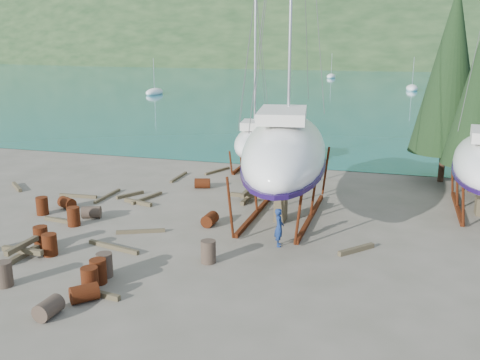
# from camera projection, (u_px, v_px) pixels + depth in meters

# --- Properties ---
(ground) EXTENTS (600.00, 600.00, 0.00)m
(ground) POSITION_uv_depth(u_px,v_px,m) (183.00, 243.00, 22.48)
(ground) COLOR #5A5647
(ground) RESTS_ON ground
(bay_water) EXTENTS (700.00, 700.00, 0.00)m
(bay_water) POSITION_uv_depth(u_px,v_px,m) (390.00, 57.00, 314.59)
(bay_water) COLOR #197680
(bay_water) RESTS_ON ground
(far_hill) EXTENTS (800.00, 360.00, 110.00)m
(far_hill) POSITION_uv_depth(u_px,v_px,m) (390.00, 57.00, 319.23)
(far_hill) COLOR black
(far_hill) RESTS_ON ground
(far_house_left) EXTENTS (6.60, 5.60, 5.60)m
(far_house_left) POSITION_uv_depth(u_px,v_px,m) (227.00, 56.00, 214.69)
(far_house_left) COLOR beige
(far_house_left) RESTS_ON ground
(far_house_center) EXTENTS (6.60, 5.60, 5.60)m
(far_house_center) POSITION_uv_depth(u_px,v_px,m) (327.00, 57.00, 203.53)
(far_house_center) COLOR beige
(far_house_center) RESTS_ON ground
(far_house_right) EXTENTS (6.60, 5.60, 5.60)m
(far_house_right) POSITION_uv_depth(u_px,v_px,m) (468.00, 58.00, 189.57)
(far_house_right) COLOR beige
(far_house_right) RESTS_ON ground
(cypress_back_left) EXTENTS (4.14, 4.14, 11.50)m
(cypress_back_left) POSITION_uv_depth(u_px,v_px,m) (451.00, 70.00, 30.73)
(cypress_back_left) COLOR black
(cypress_back_left) RESTS_ON ground
(moored_boat_left) EXTENTS (2.00, 5.00, 6.05)m
(moored_boat_left) POSITION_uv_depth(u_px,v_px,m) (155.00, 92.00, 86.40)
(moored_boat_left) COLOR white
(moored_boat_left) RESTS_ON ground
(moored_boat_mid) EXTENTS (2.00, 5.00, 6.05)m
(moored_boat_mid) POSITION_uv_depth(u_px,v_px,m) (412.00, 88.00, 93.78)
(moored_boat_mid) COLOR white
(moored_boat_mid) RESTS_ON ground
(moored_boat_far) EXTENTS (2.00, 5.00, 6.05)m
(moored_boat_far) POSITION_uv_depth(u_px,v_px,m) (331.00, 77.00, 126.63)
(moored_boat_far) COLOR white
(moored_boat_far) RESTS_ON ground
(large_sailboat_near) EXTENTS (5.75, 13.40, 20.42)m
(large_sailboat_near) POSITION_uv_depth(u_px,v_px,m) (285.00, 150.00, 25.05)
(large_sailboat_near) COLOR white
(large_sailboat_near) RESTS_ON ground
(small_sailboat_shore) EXTENTS (3.22, 7.41, 11.47)m
(small_sailboat_shore) POSITION_uv_depth(u_px,v_px,m) (253.00, 141.00, 35.09)
(small_sailboat_shore) COLOR white
(small_sailboat_shore) RESTS_ON ground
(worker) EXTENTS (0.52, 0.66, 1.61)m
(worker) POSITION_uv_depth(u_px,v_px,m) (279.00, 227.00, 21.93)
(worker) COLOR navy
(worker) RESTS_ON ground
(drum_1) EXTENTS (0.61, 0.90, 0.58)m
(drum_1) POSITION_uv_depth(u_px,v_px,m) (49.00, 308.00, 16.33)
(drum_1) COLOR #2D2823
(drum_1) RESTS_ON ground
(drum_2) EXTENTS (1.04, 0.90, 0.58)m
(drum_2) POSITION_uv_depth(u_px,v_px,m) (67.00, 203.00, 27.04)
(drum_2) COLOR #5D2D0F
(drum_2) RESTS_ON ground
(drum_3) EXTENTS (0.58, 0.58, 0.88)m
(drum_3) POSITION_uv_depth(u_px,v_px,m) (98.00, 271.00, 18.59)
(drum_3) COLOR #5D2D0F
(drum_3) RESTS_ON ground
(drum_4) EXTENTS (1.00, 0.80, 0.58)m
(drum_4) POSITION_uv_depth(u_px,v_px,m) (202.00, 183.00, 30.83)
(drum_4) COLOR #5D2D0F
(drum_4) RESTS_ON ground
(drum_5) EXTENTS (0.58, 0.58, 0.88)m
(drum_5) POSITION_uv_depth(u_px,v_px,m) (105.00, 265.00, 19.13)
(drum_5) COLOR #2D2823
(drum_5) RESTS_ON ground
(drum_6) EXTENTS (0.61, 0.90, 0.58)m
(drum_6) POSITION_uv_depth(u_px,v_px,m) (210.00, 219.00, 24.53)
(drum_6) COLOR #5D2D0F
(drum_6) RESTS_ON ground
(drum_7) EXTENTS (0.58, 0.58, 0.88)m
(drum_7) POSITION_uv_depth(u_px,v_px,m) (90.00, 280.00, 17.92)
(drum_7) COLOR #5D2D0F
(drum_7) RESTS_ON ground
(drum_8) EXTENTS (0.58, 0.58, 0.88)m
(drum_8) POSITION_uv_depth(u_px,v_px,m) (42.00, 206.00, 26.06)
(drum_8) COLOR #5D2D0F
(drum_8) RESTS_ON ground
(drum_10) EXTENTS (0.58, 0.58, 0.88)m
(drum_10) POSITION_uv_depth(u_px,v_px,m) (41.00, 237.00, 21.91)
(drum_10) COLOR #5D2D0F
(drum_10) RESTS_ON ground
(drum_11) EXTENTS (1.01, 1.05, 0.58)m
(drum_11) POSITION_uv_depth(u_px,v_px,m) (283.00, 188.00, 29.83)
(drum_11) COLOR #2D2823
(drum_11) RESTS_ON ground
(drum_12) EXTENTS (1.02, 1.04, 0.58)m
(drum_12) POSITION_uv_depth(u_px,v_px,m) (84.00, 293.00, 17.30)
(drum_12) COLOR #5D2D0F
(drum_12) RESTS_ON ground
(drum_13) EXTENTS (0.58, 0.58, 0.88)m
(drum_13) POSITION_uv_depth(u_px,v_px,m) (50.00, 245.00, 21.04)
(drum_13) COLOR #5D2D0F
(drum_13) RESTS_ON ground
(drum_14) EXTENTS (0.58, 0.58, 0.88)m
(drum_14) POSITION_uv_depth(u_px,v_px,m) (74.00, 217.00, 24.45)
(drum_14) COLOR #5D2D0F
(drum_14) RESTS_ON ground
(drum_15) EXTENTS (1.02, 0.84, 0.58)m
(drum_15) POSITION_uv_depth(u_px,v_px,m) (91.00, 212.00, 25.57)
(drum_15) COLOR #2D2823
(drum_15) RESTS_ON ground
(drum_16) EXTENTS (0.58, 0.58, 0.88)m
(drum_16) POSITION_uv_depth(u_px,v_px,m) (4.00, 274.00, 18.37)
(drum_16) COLOR #2D2823
(drum_16) RESTS_ON ground
(drum_17) EXTENTS (0.58, 0.58, 0.88)m
(drum_17) POSITION_uv_depth(u_px,v_px,m) (208.00, 252.00, 20.34)
(drum_17) COLOR #2D2823
(drum_17) RESTS_ON ground
(timber_0) EXTENTS (0.20, 2.53, 0.14)m
(timber_0) POSITION_uv_depth(u_px,v_px,m) (179.00, 177.00, 33.15)
(timber_0) COLOR brown
(timber_0) RESTS_ON ground
(timber_1) EXTENTS (1.35, 1.50, 0.19)m
(timber_1) POSITION_uv_depth(u_px,v_px,m) (356.00, 249.00, 21.48)
(timber_1) COLOR brown
(timber_1) RESTS_ON ground
(timber_2) EXTENTS (1.62, 1.43, 0.19)m
(timber_2) POSITION_uv_depth(u_px,v_px,m) (17.00, 187.00, 30.84)
(timber_2) COLOR brown
(timber_2) RESTS_ON ground
(timber_4) EXTENTS (0.98, 1.56, 0.17)m
(timber_4) POSITION_uv_depth(u_px,v_px,m) (130.00, 195.00, 29.23)
(timber_4) COLOR brown
(timber_4) RESTS_ON ground
(timber_5) EXTENTS (2.55, 0.74, 0.16)m
(timber_5) POSITION_uv_depth(u_px,v_px,m) (113.00, 247.00, 21.76)
(timber_5) COLOR brown
(timber_5) RESTS_ON ground
(timber_7) EXTENTS (1.53, 0.40, 0.17)m
(timber_7) POSITION_uv_depth(u_px,v_px,m) (101.00, 294.00, 17.69)
(timber_7) COLOR brown
(timber_7) RESTS_ON ground
(timber_8) EXTENTS (1.80, 0.69, 0.19)m
(timber_8) POSITION_uv_depth(u_px,v_px,m) (138.00, 202.00, 27.82)
(timber_8) COLOR brown
(timber_8) RESTS_ON ground
(timber_9) EXTENTS (1.01, 2.21, 0.15)m
(timber_9) POSITION_uv_depth(u_px,v_px,m) (217.00, 171.00, 34.74)
(timber_9) COLOR brown
(timber_9) RESTS_ON ground
(timber_10) EXTENTS (0.74, 2.33, 0.16)m
(timber_10) POSITION_uv_depth(u_px,v_px,m) (147.00, 198.00, 28.66)
(timber_10) COLOR brown
(timber_10) RESTS_ON ground
(timber_11) EXTENTS (2.01, 1.02, 0.15)m
(timber_11) POSITION_uv_depth(u_px,v_px,m) (141.00, 231.00, 23.60)
(timber_11) COLOR brown
(timber_11) RESTS_ON ground
(timber_12) EXTENTS (1.90, 0.42, 0.17)m
(timber_12) POSITION_uv_depth(u_px,v_px,m) (61.00, 221.00, 24.99)
(timber_12) COLOR brown
(timber_12) RESTS_ON ground
(timber_15) EXTENTS (0.18, 2.66, 0.15)m
(timber_15) POSITION_uv_depth(u_px,v_px,m) (107.00, 196.00, 29.07)
(timber_15) COLOR brown
(timber_15) RESTS_ON ground
(timber_17) EXTENTS (2.19, 0.33, 0.16)m
(timber_17) POSITION_uv_depth(u_px,v_px,m) (78.00, 196.00, 29.03)
(timber_17) COLOR brown
(timber_17) RESTS_ON ground
(timber_pile_fore) EXTENTS (1.80, 1.80, 0.60)m
(timber_pile_fore) POSITION_uv_depth(u_px,v_px,m) (22.00, 250.00, 20.84)
(timber_pile_fore) COLOR brown
(timber_pile_fore) RESTS_ON ground
(timber_pile_aft) EXTENTS (1.80, 1.80, 0.60)m
(timber_pile_aft) POSITION_uv_depth(u_px,v_px,m) (247.00, 196.00, 28.31)
(timber_pile_aft) COLOR brown
(timber_pile_aft) RESTS_ON ground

